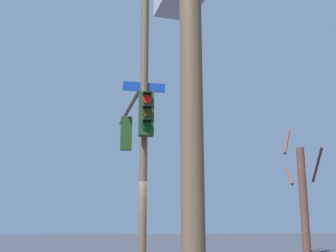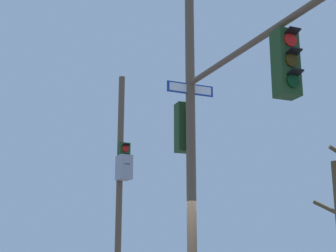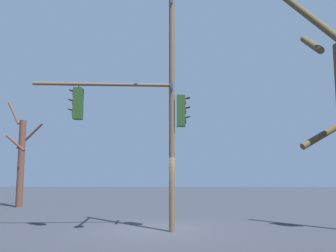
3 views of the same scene
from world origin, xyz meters
name	(u,v)px [view 3 (image 3 of 3)]	position (x,y,z in m)	size (l,w,h in m)	color
ground_plane	(159,230)	(0.00, 0.00, 0.00)	(80.00, 80.00, 0.00)	#2E313A
main_signal_pole_assembly	(152,95)	(0.24, 0.67, 4.67)	(5.49, 3.58, 8.39)	brown
bare_tree_across_street	(21,159)	(8.46, -8.38, 2.78)	(1.93, 1.95, 6.20)	brown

